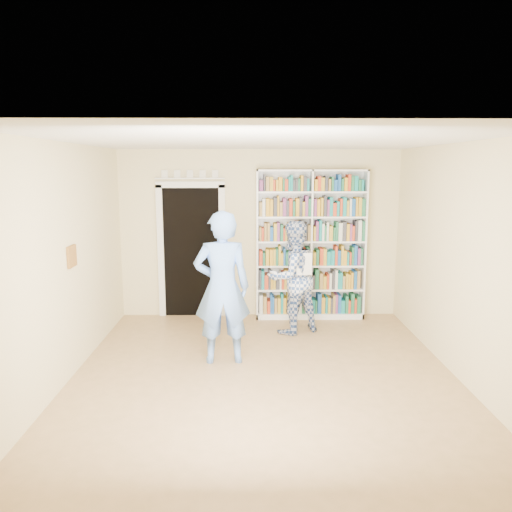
% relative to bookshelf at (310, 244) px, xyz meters
% --- Properties ---
extents(floor, '(5.00, 5.00, 0.00)m').
position_rel_bookshelf_xyz_m(floor, '(-0.82, -2.34, -1.21)').
color(floor, '#957448').
rests_on(floor, ground).
extents(ceiling, '(5.00, 5.00, 0.00)m').
position_rel_bookshelf_xyz_m(ceiling, '(-0.82, -2.34, 1.49)').
color(ceiling, white).
rests_on(ceiling, wall_back).
extents(wall_back, '(4.50, 0.00, 4.50)m').
position_rel_bookshelf_xyz_m(wall_back, '(-0.82, 0.16, 0.14)').
color(wall_back, beige).
rests_on(wall_back, floor).
extents(wall_left, '(0.00, 5.00, 5.00)m').
position_rel_bookshelf_xyz_m(wall_left, '(-3.07, -2.34, 0.14)').
color(wall_left, beige).
rests_on(wall_left, floor).
extents(wall_right, '(0.00, 5.00, 5.00)m').
position_rel_bookshelf_xyz_m(wall_right, '(1.43, -2.34, 0.14)').
color(wall_right, beige).
rests_on(wall_right, floor).
extents(bookshelf, '(1.74, 0.33, 2.39)m').
position_rel_bookshelf_xyz_m(bookshelf, '(0.00, 0.00, 0.00)').
color(bookshelf, white).
rests_on(bookshelf, floor).
extents(doorway, '(1.10, 0.08, 2.43)m').
position_rel_bookshelf_xyz_m(doorway, '(-1.92, 0.13, -0.03)').
color(doorway, black).
rests_on(doorway, floor).
extents(wall_art, '(0.03, 0.25, 0.25)m').
position_rel_bookshelf_xyz_m(wall_art, '(-3.05, -2.14, 0.19)').
color(wall_art, brown).
rests_on(wall_art, wall_left).
extents(man_blue, '(0.73, 0.52, 1.91)m').
position_rel_bookshelf_xyz_m(man_blue, '(-1.32, -1.88, -0.25)').
color(man_blue, '#6896E8').
rests_on(man_blue, floor).
extents(man_plaid, '(1.01, 0.93, 1.66)m').
position_rel_bookshelf_xyz_m(man_plaid, '(-0.35, -0.75, -0.37)').
color(man_plaid, '#2B4786').
rests_on(man_plaid, floor).
extents(paper_sheet, '(0.22, 0.04, 0.32)m').
position_rel_bookshelf_xyz_m(paper_sheet, '(-0.20, -0.96, -0.14)').
color(paper_sheet, white).
rests_on(paper_sheet, man_plaid).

